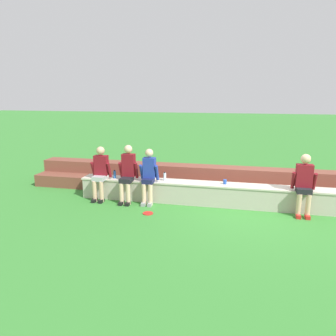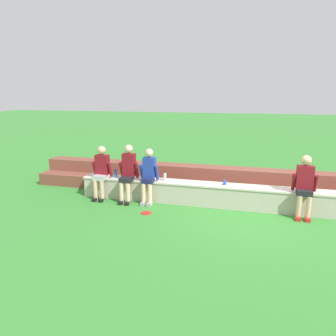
{
  "view_description": "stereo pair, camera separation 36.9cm",
  "coord_description": "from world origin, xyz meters",
  "px_view_note": "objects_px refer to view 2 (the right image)",
  "views": [
    {
      "loc": [
        -0.48,
        -7.55,
        2.79
      ],
      "look_at": [
        -2.2,
        0.23,
        0.91
      ],
      "focal_mm": 33.78,
      "sensor_mm": 36.0,
      "label": 1
    },
    {
      "loc": [
        -0.12,
        -7.46,
        2.79
      ],
      "look_at": [
        -2.2,
        0.23,
        0.91
      ],
      "focal_mm": 33.78,
      "sensor_mm": 36.0,
      "label": 2
    }
  ],
  "objects_px": {
    "water_bottle_mid_left": "(116,174)",
    "plastic_cup_middle": "(225,183)",
    "person_far_left": "(101,171)",
    "frisbee": "(146,213)",
    "person_right_of_center": "(305,184)",
    "person_left_of_center": "(128,171)",
    "water_bottle_mid_right": "(165,176)",
    "person_center": "(148,174)"
  },
  "relations": [
    {
      "from": "water_bottle_mid_left",
      "to": "plastic_cup_middle",
      "type": "distance_m",
      "value": 2.93
    },
    {
      "from": "person_far_left",
      "to": "frisbee",
      "type": "relative_size",
      "value": 5.76
    },
    {
      "from": "person_far_left",
      "to": "plastic_cup_middle",
      "type": "relative_size",
      "value": 12.46
    },
    {
      "from": "person_right_of_center",
      "to": "person_left_of_center",
      "type": "bearing_deg",
      "value": 179.63
    },
    {
      "from": "water_bottle_mid_left",
      "to": "frisbee",
      "type": "bearing_deg",
      "value": -38.08
    },
    {
      "from": "plastic_cup_middle",
      "to": "frisbee",
      "type": "relative_size",
      "value": 0.46
    },
    {
      "from": "person_left_of_center",
      "to": "water_bottle_mid_left",
      "type": "bearing_deg",
      "value": 157.15
    },
    {
      "from": "person_far_left",
      "to": "water_bottle_mid_left",
      "type": "distance_m",
      "value": 0.4
    },
    {
      "from": "person_right_of_center",
      "to": "water_bottle_mid_right",
      "type": "relative_size",
      "value": 6.39
    },
    {
      "from": "person_far_left",
      "to": "frisbee",
      "type": "distance_m",
      "value": 1.86
    },
    {
      "from": "person_left_of_center",
      "to": "person_far_left",
      "type": "bearing_deg",
      "value": -179.3
    },
    {
      "from": "person_left_of_center",
      "to": "water_bottle_mid_right",
      "type": "height_order",
      "value": "person_left_of_center"
    },
    {
      "from": "person_far_left",
      "to": "water_bottle_mid_right",
      "type": "distance_m",
      "value": 1.72
    },
    {
      "from": "person_far_left",
      "to": "person_right_of_center",
      "type": "distance_m",
      "value": 5.07
    },
    {
      "from": "person_right_of_center",
      "to": "frisbee",
      "type": "relative_size",
      "value": 5.81
    },
    {
      "from": "person_left_of_center",
      "to": "water_bottle_mid_right",
      "type": "xyz_separation_m",
      "value": [
        0.94,
        0.25,
        -0.13
      ]
    },
    {
      "from": "person_far_left",
      "to": "person_left_of_center",
      "type": "bearing_deg",
      "value": 0.7
    },
    {
      "from": "person_left_of_center",
      "to": "frisbee",
      "type": "height_order",
      "value": "person_left_of_center"
    },
    {
      "from": "person_far_left",
      "to": "plastic_cup_middle",
      "type": "height_order",
      "value": "person_far_left"
    },
    {
      "from": "water_bottle_mid_right",
      "to": "plastic_cup_middle",
      "type": "distance_m",
      "value": 1.56
    },
    {
      "from": "plastic_cup_middle",
      "to": "person_left_of_center",
      "type": "bearing_deg",
      "value": -174.44
    },
    {
      "from": "person_right_of_center",
      "to": "plastic_cup_middle",
      "type": "relative_size",
      "value": 12.57
    },
    {
      "from": "water_bottle_mid_left",
      "to": "frisbee",
      "type": "distance_m",
      "value": 1.65
    },
    {
      "from": "person_right_of_center",
      "to": "water_bottle_mid_left",
      "type": "distance_m",
      "value": 4.75
    },
    {
      "from": "person_far_left",
      "to": "person_left_of_center",
      "type": "height_order",
      "value": "person_left_of_center"
    },
    {
      "from": "person_left_of_center",
      "to": "frisbee",
      "type": "distance_m",
      "value": 1.33
    },
    {
      "from": "water_bottle_mid_right",
      "to": "plastic_cup_middle",
      "type": "bearing_deg",
      "value": -0.14
    },
    {
      "from": "water_bottle_mid_left",
      "to": "frisbee",
      "type": "xyz_separation_m",
      "value": [
        1.19,
        -0.93,
        -0.66
      ]
    },
    {
      "from": "person_far_left",
      "to": "water_bottle_mid_left",
      "type": "xyz_separation_m",
      "value": [
        0.33,
        0.19,
        -0.11
      ]
    },
    {
      "from": "person_far_left",
      "to": "person_center",
      "type": "bearing_deg",
      "value": -0.1
    },
    {
      "from": "person_center",
      "to": "plastic_cup_middle",
      "type": "bearing_deg",
      "value": 7.55
    },
    {
      "from": "person_center",
      "to": "water_bottle_mid_right",
      "type": "bearing_deg",
      "value": 35.39
    },
    {
      "from": "water_bottle_mid_right",
      "to": "frisbee",
      "type": "height_order",
      "value": "water_bottle_mid_right"
    },
    {
      "from": "person_center",
      "to": "person_right_of_center",
      "type": "xyz_separation_m",
      "value": [
        3.73,
        -0.02,
        0.02
      ]
    },
    {
      "from": "plastic_cup_middle",
      "to": "frisbee",
      "type": "distance_m",
      "value": 2.1
    },
    {
      "from": "water_bottle_mid_right",
      "to": "person_right_of_center",
      "type": "bearing_deg",
      "value": -4.66
    },
    {
      "from": "water_bottle_mid_right",
      "to": "frisbee",
      "type": "bearing_deg",
      "value": -100.43
    },
    {
      "from": "person_far_left",
      "to": "person_center",
      "type": "distance_m",
      "value": 1.34
    },
    {
      "from": "water_bottle_mid_left",
      "to": "person_far_left",
      "type": "bearing_deg",
      "value": -149.5
    },
    {
      "from": "person_left_of_center",
      "to": "frisbee",
      "type": "relative_size",
      "value": 6.01
    },
    {
      "from": "person_left_of_center",
      "to": "person_center",
      "type": "xyz_separation_m",
      "value": [
        0.58,
        -0.01,
        -0.04
      ]
    },
    {
      "from": "person_left_of_center",
      "to": "person_right_of_center",
      "type": "height_order",
      "value": "person_left_of_center"
    }
  ]
}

